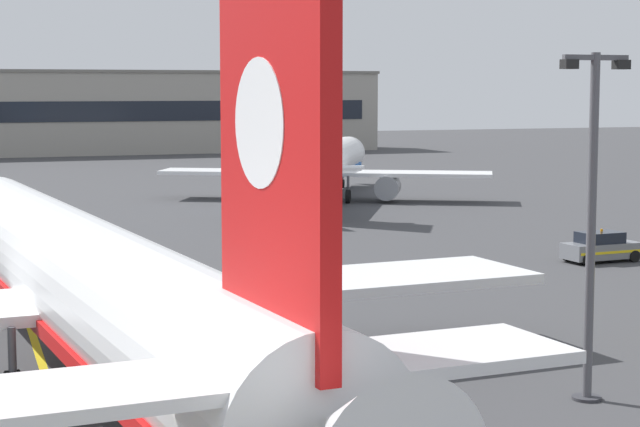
{
  "coord_description": "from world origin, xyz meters",
  "views": [
    {
      "loc": [
        -5.8,
        -26.47,
        9.42
      ],
      "look_at": [
        7.2,
        7.3,
        5.4
      ],
      "focal_mm": 63.92,
      "sensor_mm": 36.0,
      "label": 1
    }
  ],
  "objects_px": {
    "apron_lamp_post": "(591,219)",
    "service_car_nearest": "(601,248)",
    "airliner_foreground": "(86,283)",
    "airliner_background": "(323,166)",
    "safety_cone_by_nose_gear": "(57,288)"
  },
  "relations": [
    {
      "from": "service_car_nearest",
      "to": "safety_cone_by_nose_gear",
      "type": "height_order",
      "value": "service_car_nearest"
    },
    {
      "from": "safety_cone_by_nose_gear",
      "to": "apron_lamp_post",
      "type": "bearing_deg",
      "value": -62.43
    },
    {
      "from": "service_car_nearest",
      "to": "safety_cone_by_nose_gear",
      "type": "xyz_separation_m",
      "value": [
        -28.94,
        0.74,
        -0.51
      ]
    },
    {
      "from": "apron_lamp_post",
      "to": "service_car_nearest",
      "type": "bearing_deg",
      "value": 54.35
    },
    {
      "from": "airliner_background",
      "to": "service_car_nearest",
      "type": "height_order",
      "value": "airliner_background"
    },
    {
      "from": "apron_lamp_post",
      "to": "safety_cone_by_nose_gear",
      "type": "distance_m",
      "value": 27.34
    },
    {
      "from": "apron_lamp_post",
      "to": "service_car_nearest",
      "type": "distance_m",
      "value": 28.74
    },
    {
      "from": "apron_lamp_post",
      "to": "safety_cone_by_nose_gear",
      "type": "height_order",
      "value": "apron_lamp_post"
    },
    {
      "from": "airliner_foreground",
      "to": "safety_cone_by_nose_gear",
      "type": "bearing_deg",
      "value": 85.04
    },
    {
      "from": "airliner_foreground",
      "to": "airliner_background",
      "type": "xyz_separation_m",
      "value": [
        28.39,
        52.74,
        -0.45
      ]
    },
    {
      "from": "service_car_nearest",
      "to": "safety_cone_by_nose_gear",
      "type": "bearing_deg",
      "value": 178.53
    },
    {
      "from": "airliner_foreground",
      "to": "safety_cone_by_nose_gear",
      "type": "height_order",
      "value": "airliner_foreground"
    },
    {
      "from": "apron_lamp_post",
      "to": "service_car_nearest",
      "type": "xyz_separation_m",
      "value": [
        16.52,
        23.04,
        -4.74
      ]
    },
    {
      "from": "airliner_foreground",
      "to": "airliner_background",
      "type": "relative_size",
      "value": 1.27
    },
    {
      "from": "airliner_foreground",
      "to": "airliner_background",
      "type": "distance_m",
      "value": 59.89
    }
  ]
}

